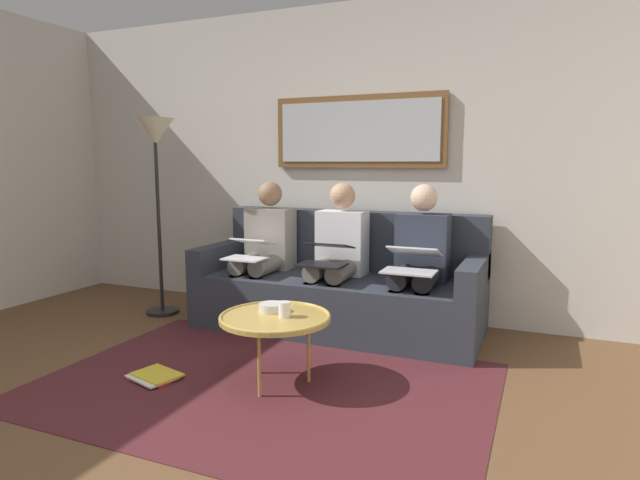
{
  "coord_description": "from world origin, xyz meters",
  "views": [
    {
      "loc": [
        -1.47,
        1.77,
        1.3
      ],
      "look_at": [
        0.0,
        -1.7,
        0.75
      ],
      "focal_mm": 30.06,
      "sensor_mm": 36.0,
      "label": 1
    }
  ],
  "objects": [
    {
      "name": "coffee_table",
      "position": [
        -0.06,
        -0.9,
        0.4
      ],
      "size": [
        0.65,
        0.65,
        0.42
      ],
      "color": "tan",
      "rests_on": "ground_plane"
    },
    {
      "name": "person_left",
      "position": [
        -0.64,
        -2.05,
        0.61
      ],
      "size": [
        0.38,
        0.58,
        1.14
      ],
      "color": "#2D3342",
      "rests_on": "couch"
    },
    {
      "name": "person_middle",
      "position": [
        0.0,
        -2.05,
        0.61
      ],
      "size": [
        0.38,
        0.58,
        1.14
      ],
      "color": "silver",
      "rests_on": "couch"
    },
    {
      "name": "standing_lamp",
      "position": [
        1.55,
        -1.85,
        1.37
      ],
      "size": [
        0.32,
        0.32,
        1.66
      ],
      "color": "black",
      "rests_on": "ground_plane"
    },
    {
      "name": "wall_rear",
      "position": [
        0.0,
        -2.6,
        1.3
      ],
      "size": [
        6.0,
        0.12,
        2.6
      ],
      "primitive_type": "cube",
      "color": "beige",
      "rests_on": "ground_plane"
    },
    {
      "name": "laptop_silver",
      "position": [
        -0.64,
        -1.82,
        0.63
      ],
      "size": [
        0.36,
        0.38,
        0.17
      ],
      "color": "silver"
    },
    {
      "name": "laptop_black",
      "position": [
        0.0,
        -1.81,
        0.63
      ],
      "size": [
        0.34,
        0.38,
        0.16
      ],
      "color": "black"
    },
    {
      "name": "framed_mirror",
      "position": [
        0.0,
        -2.51,
        1.55
      ],
      "size": [
        1.47,
        0.05,
        0.59
      ],
      "color": "brown"
    },
    {
      "name": "couch",
      "position": [
        0.0,
        -2.12,
        0.31
      ],
      "size": [
        2.2,
        0.9,
        0.9
      ],
      "color": "#2D333D",
      "rests_on": "ground_plane"
    },
    {
      "name": "person_right",
      "position": [
        0.64,
        -2.05,
        0.61
      ],
      "size": [
        0.38,
        0.58,
        1.14
      ],
      "color": "gray",
      "rests_on": "couch"
    },
    {
      "name": "laptop_white",
      "position": [
        0.64,
        -1.81,
        0.63
      ],
      "size": [
        0.31,
        0.36,
        0.15
      ],
      "color": "white"
    },
    {
      "name": "magazine_stack",
      "position": [
        0.65,
        -0.67,
        0.02
      ],
      "size": [
        0.34,
        0.3,
        0.03
      ],
      "color": "red",
      "rests_on": "ground_plane"
    },
    {
      "name": "ground_plane",
      "position": [
        0.0,
        0.0,
        -0.05
      ],
      "size": [
        6.0,
        5.2,
        0.1
      ],
      "primitive_type": "cube",
      "color": "brown"
    },
    {
      "name": "cup",
      "position": [
        -0.12,
        -0.9,
        0.46
      ],
      "size": [
        0.07,
        0.07,
        0.09
      ],
      "primitive_type": "cylinder",
      "color": "silver",
      "rests_on": "coffee_table"
    },
    {
      "name": "area_rug",
      "position": [
        0.0,
        -0.85,
        0.0
      ],
      "size": [
        2.6,
        1.8,
        0.01
      ],
      "primitive_type": "cube",
      "color": "#4C1E23",
      "rests_on": "ground_plane"
    },
    {
      "name": "bowl",
      "position": [
        0.01,
        -0.97,
        0.44
      ],
      "size": [
        0.15,
        0.15,
        0.05
      ],
      "primitive_type": "cylinder",
      "color": "beige",
      "rests_on": "coffee_table"
    }
  ]
}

